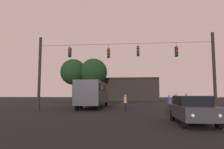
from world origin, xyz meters
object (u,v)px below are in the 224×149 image
object	(u,v)px
pedestrian_near_bus	(176,100)
tree_behind_building	(73,72)
tree_left_silhouette	(94,72)
pedestrian_crossing_left	(125,102)
pedestrian_crossing_right	(169,103)
car_near_right	(192,109)
city_bus	(94,92)
pedestrian_crossing_center	(186,101)

from	to	relation	value
pedestrian_near_bus	tree_behind_building	size ratio (longest dim) A/B	0.17
tree_left_silhouette	pedestrian_crossing_left	bearing A→B (deg)	-72.57
pedestrian_crossing_right	car_near_right	bearing A→B (deg)	-89.50
pedestrian_crossing_left	tree_behind_building	xyz separation A→B (m)	(-12.91, 26.23, 5.78)
pedestrian_crossing_right	tree_left_silhouette	bearing A→B (deg)	114.02
city_bus	pedestrian_crossing_right	bearing A→B (deg)	-38.30
pedestrian_crossing_right	pedestrian_crossing_center	bearing A→B (deg)	43.45
car_near_right	tree_behind_building	bearing A→B (deg)	116.31
pedestrian_crossing_center	tree_left_silhouette	size ratio (longest dim) A/B	0.18
pedestrian_near_bus	city_bus	bearing A→B (deg)	164.59
pedestrian_crossing_right	tree_behind_building	distance (m)	32.54
city_bus	car_near_right	bearing A→B (deg)	-58.61
city_bus	tree_left_silhouette	bearing A→B (deg)	101.29
pedestrian_crossing_right	tree_behind_building	size ratio (longest dim) A/B	0.16
pedestrian_crossing_center	pedestrian_near_bus	bearing A→B (deg)	106.30
car_near_right	pedestrian_crossing_right	bearing A→B (deg)	90.50
pedestrian_near_bus	pedestrian_crossing_left	bearing A→B (deg)	-152.94
city_bus	tree_left_silhouette	distance (m)	21.61
car_near_right	pedestrian_crossing_center	bearing A→B (deg)	78.09
pedestrian_crossing_left	tree_behind_building	size ratio (longest dim) A/B	0.16
pedestrian_crossing_center	pedestrian_crossing_right	distance (m)	2.56
car_near_right	pedestrian_crossing_right	size ratio (longest dim) A/B	2.79
car_near_right	pedestrian_crossing_right	xyz separation A→B (m)	(-0.06, 6.77, 0.08)
city_bus	pedestrian_crossing_left	world-z (taller)	city_bus
car_near_right	tree_behind_building	xyz separation A→B (m)	(-16.84, 34.04, 5.86)
pedestrian_crossing_center	pedestrian_crossing_right	bearing A→B (deg)	-136.55
pedestrian_crossing_right	pedestrian_near_bus	xyz separation A→B (m)	(1.30, 3.68, 0.08)
car_near_right	pedestrian_crossing_left	bearing A→B (deg)	116.70
pedestrian_near_bus	tree_left_silhouette	distance (m)	27.32
pedestrian_near_bus	tree_left_silhouette	size ratio (longest dim) A/B	0.17
pedestrian_near_bus	tree_left_silhouette	bearing A→B (deg)	119.78
car_near_right	city_bus	bearing A→B (deg)	121.39
car_near_right	pedestrian_crossing_center	world-z (taller)	pedestrian_crossing_center
pedestrian_crossing_left	tree_left_silhouette	distance (m)	27.68
pedestrian_crossing_left	pedestrian_crossing_right	world-z (taller)	pedestrian_crossing_left
car_near_right	pedestrian_crossing_center	distance (m)	8.72
car_near_right	pedestrian_near_bus	world-z (taller)	pedestrian_near_bus
pedestrian_crossing_right	pedestrian_near_bus	world-z (taller)	pedestrian_near_bus
pedestrian_crossing_center	pedestrian_crossing_right	size ratio (longest dim) A/B	1.08
city_bus	pedestrian_crossing_left	size ratio (longest dim) A/B	7.08
city_bus	pedestrian_crossing_right	size ratio (longest dim) A/B	7.11
pedestrian_crossing_left	pedestrian_near_bus	size ratio (longest dim) A/B	0.93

